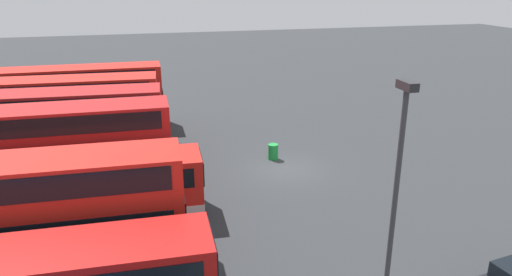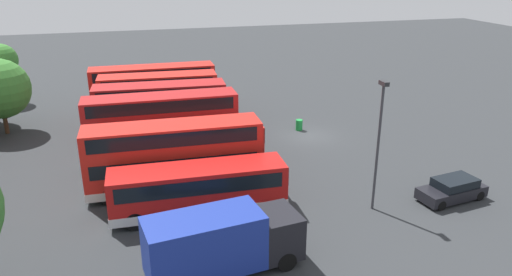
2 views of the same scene
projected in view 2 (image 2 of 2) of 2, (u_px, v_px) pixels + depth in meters
name	position (u px, v px, depth m)	size (l,w,h in m)	color
ground_plane	(309.00, 136.00, 41.17)	(140.00, 140.00, 0.00)	#2D3033
bus_single_deck_near_end	(199.00, 188.00, 28.23)	(2.95, 10.42, 2.95)	#B71411
bus_double_decker_second	(174.00, 155.00, 30.79)	(2.97, 11.27, 4.55)	red
bus_single_deck_third	(181.00, 146.00, 34.63)	(3.17, 11.99, 2.95)	red
bus_double_decker_fourth	(162.00, 122.00, 37.11)	(2.87, 11.74, 4.55)	#A51919
bus_double_decker_fifth	(161.00, 109.00, 40.31)	(3.30, 10.99, 4.55)	#A51919
bus_double_decker_sixth	(159.00, 97.00, 43.60)	(3.21, 10.62, 4.55)	red
bus_double_decker_seventh	(154.00, 87.00, 46.94)	(2.74, 11.91, 4.55)	red
box_truck_blue	(221.00, 241.00, 22.77)	(3.45, 7.76, 3.20)	navy
car_hatchback_silver	(452.00, 189.00, 30.12)	(2.40, 4.57, 1.43)	black
lamp_post_tall	(379.00, 137.00, 27.63)	(0.70, 0.30, 7.94)	#38383D
waste_bin_yellow	(299.00, 125.00, 42.43)	(0.60, 0.60, 0.95)	#197F33
tree_leftmost	(1.00, 60.00, 49.03)	(3.30, 3.30, 6.19)	#4C3823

